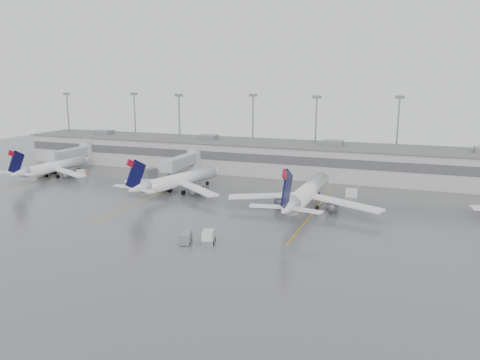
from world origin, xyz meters
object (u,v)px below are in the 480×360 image
(jet_mid_left, at_px, (178,180))
(jet_mid_right, at_px, (306,193))
(baggage_tug, at_px, (208,239))
(jet_far_left, at_px, (53,167))

(jet_mid_left, distance_m, jet_mid_right, 29.58)
(baggage_tug, bearing_deg, jet_mid_left, 108.74)
(jet_mid_left, distance_m, baggage_tug, 33.58)
(jet_far_left, bearing_deg, jet_mid_right, -4.63)
(jet_far_left, bearing_deg, jet_mid_left, -4.45)
(jet_far_left, height_order, baggage_tug, jet_far_left)
(jet_far_left, relative_size, jet_mid_right, 0.82)
(jet_far_left, bearing_deg, baggage_tug, -26.87)
(jet_far_left, relative_size, baggage_tug, 7.88)
(jet_far_left, distance_m, jet_mid_left, 38.26)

